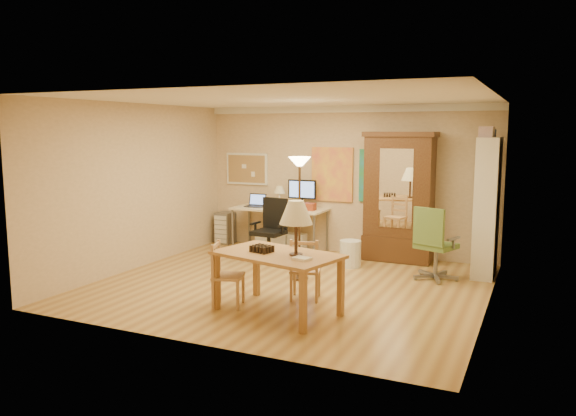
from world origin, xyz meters
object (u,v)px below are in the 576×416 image
at_px(dining_table, 284,242).
at_px(bookshelf, 487,208).
at_px(office_chair_black, 270,244).
at_px(office_chair_green, 434,260).
at_px(computer_desk, 282,224).
at_px(armoire, 399,205).

xyz_separation_m(dining_table, bookshelf, (2.08, 3.00, 0.17)).
distance_m(dining_table, office_chair_black, 2.94).
bearing_deg(office_chair_green, dining_table, -120.62).
bearing_deg(bookshelf, dining_table, -124.76).
relative_size(computer_desk, armoire, 0.79).
bearing_deg(bookshelf, office_chair_green, -137.58).
bearing_deg(office_chair_green, armoire, 127.71).
relative_size(office_chair_green, armoire, 0.50).
bearing_deg(office_chair_black, bookshelf, 8.26).
bearing_deg(office_chair_black, dining_table, -60.23).
height_order(office_chair_black, office_chair_green, office_chair_green).
bearing_deg(dining_table, computer_desk, 115.39).
bearing_deg(armoire, office_chair_green, -52.29).
height_order(computer_desk, office_chair_black, computer_desk).
height_order(armoire, bookshelf, armoire).
relative_size(dining_table, bookshelf, 0.79).
distance_m(office_chair_black, bookshelf, 3.63).
height_order(dining_table, office_chair_green, dining_table).
distance_m(office_chair_green, bookshelf, 1.19).
relative_size(office_chair_black, office_chair_green, 0.96).
bearing_deg(armoire, office_chair_black, -154.94).
bearing_deg(office_chair_black, office_chair_green, -2.02).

